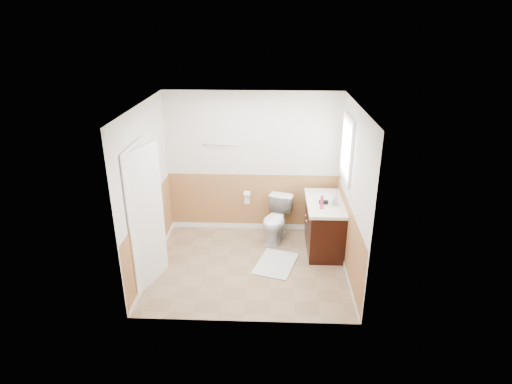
{
  "coord_description": "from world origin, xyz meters",
  "views": [
    {
      "loc": [
        0.35,
        -5.66,
        3.6
      ],
      "look_at": [
        0.1,
        0.25,
        1.15
      ],
      "focal_mm": 29.71,
      "sensor_mm": 36.0,
      "label": 1
    }
  ],
  "objects_px": {
    "lotion_bottle": "(322,202)",
    "soap_dispenser": "(335,200)",
    "bath_mat": "(276,264)",
    "vanity_cabinet": "(324,227)",
    "toilet": "(276,220)"
  },
  "relations": [
    {
      "from": "bath_mat",
      "to": "soap_dispenser",
      "type": "distance_m",
      "value": 1.37
    },
    {
      "from": "toilet",
      "to": "vanity_cabinet",
      "type": "relative_size",
      "value": 0.68
    },
    {
      "from": "vanity_cabinet",
      "to": "lotion_bottle",
      "type": "xyz_separation_m",
      "value": [
        -0.1,
        -0.27,
        0.56
      ]
    },
    {
      "from": "toilet",
      "to": "soap_dispenser",
      "type": "height_order",
      "value": "soap_dispenser"
    },
    {
      "from": "toilet",
      "to": "bath_mat",
      "type": "xyz_separation_m",
      "value": [
        0.0,
        -0.82,
        -0.36
      ]
    },
    {
      "from": "toilet",
      "to": "vanity_cabinet",
      "type": "distance_m",
      "value": 0.84
    },
    {
      "from": "lotion_bottle",
      "to": "soap_dispenser",
      "type": "relative_size",
      "value": 1.29
    },
    {
      "from": "toilet",
      "to": "soap_dispenser",
      "type": "relative_size",
      "value": 4.39
    },
    {
      "from": "lotion_bottle",
      "to": "soap_dispenser",
      "type": "height_order",
      "value": "lotion_bottle"
    },
    {
      "from": "toilet",
      "to": "soap_dispenser",
      "type": "xyz_separation_m",
      "value": [
        0.91,
        -0.4,
        0.56
      ]
    },
    {
      "from": "bath_mat",
      "to": "soap_dispenser",
      "type": "height_order",
      "value": "soap_dispenser"
    },
    {
      "from": "soap_dispenser",
      "to": "toilet",
      "type": "bearing_deg",
      "value": 156.46
    },
    {
      "from": "bath_mat",
      "to": "vanity_cabinet",
      "type": "distance_m",
      "value": 1.04
    },
    {
      "from": "bath_mat",
      "to": "soap_dispenser",
      "type": "relative_size",
      "value": 4.71
    },
    {
      "from": "lotion_bottle",
      "to": "soap_dispenser",
      "type": "bearing_deg",
      "value": 33.24
    }
  ]
}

